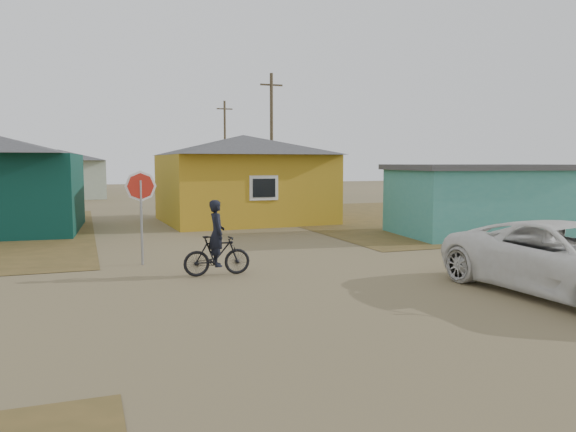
% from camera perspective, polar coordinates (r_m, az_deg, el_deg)
% --- Properties ---
extents(ground, '(120.00, 120.00, 0.00)m').
position_cam_1_polar(ground, '(11.73, 2.16, -7.77)').
color(ground, olive).
extents(grass_ne, '(20.00, 18.00, 0.00)m').
position_cam_1_polar(grass_ne, '(29.97, 17.74, 0.12)').
color(grass_ne, brown).
rests_on(grass_ne, ground).
extents(house_yellow, '(7.72, 6.76, 3.90)m').
position_cam_1_polar(house_yellow, '(25.50, -4.54, 3.95)').
color(house_yellow, '#BC8E1C').
rests_on(house_yellow, ground).
extents(shed_turquoise, '(6.71, 4.93, 2.60)m').
position_cam_1_polar(shed_turquoise, '(22.01, 18.92, 1.62)').
color(shed_turquoise, teal).
rests_on(shed_turquoise, ground).
extents(house_pale_west, '(7.04, 6.15, 3.60)m').
position_cam_1_polar(house_pale_west, '(44.61, -22.26, 4.04)').
color(house_pale_west, '#A1AE96').
rests_on(house_pale_west, ground).
extents(house_beige_east, '(6.95, 6.05, 3.60)m').
position_cam_1_polar(house_beige_east, '(52.56, -4.25, 4.60)').
color(house_beige_east, tan).
rests_on(house_beige_east, ground).
extents(utility_pole_near, '(1.40, 0.20, 8.00)m').
position_cam_1_polar(utility_pole_near, '(34.35, -1.68, 7.93)').
color(utility_pole_near, brown).
rests_on(utility_pole_near, ground).
extents(utility_pole_far, '(1.40, 0.20, 8.00)m').
position_cam_1_polar(utility_pole_far, '(50.01, -6.42, 7.15)').
color(utility_pole_far, brown).
rests_on(utility_pole_far, ground).
extents(stop_sign, '(0.76, 0.34, 2.47)m').
position_cam_1_polar(stop_sign, '(15.07, -14.72, 1.99)').
color(stop_sign, gray).
rests_on(stop_sign, ground).
extents(cyclist, '(1.61, 0.58, 1.81)m').
position_cam_1_polar(cyclist, '(13.43, -7.23, -3.25)').
color(cyclist, black).
rests_on(cyclist, ground).
extents(vehicle, '(2.85, 5.53, 1.49)m').
position_cam_1_polar(vehicle, '(12.58, 26.73, -4.00)').
color(vehicle, white).
rests_on(vehicle, ground).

